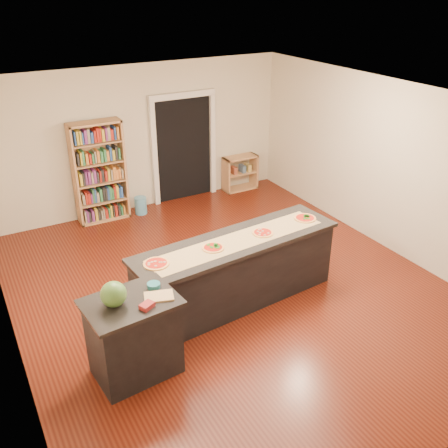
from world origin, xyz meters
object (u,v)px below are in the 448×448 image
kitchen_island (237,271)px  side_counter (134,337)px  waste_bin (141,205)px  bookshelf (99,172)px  watermelon (114,294)px  low_shelf (240,173)px

kitchen_island → side_counter: size_ratio=2.97×
side_counter → waste_bin: (1.63, 4.13, -0.34)m
side_counter → bookshelf: 4.37m
kitchen_island → watermelon: watermelon is taller
side_counter → low_shelf: bearing=41.8°
bookshelf → watermelon: size_ratio=6.65×
waste_bin → side_counter: bearing=-111.5°
kitchen_island → waste_bin: 3.49m
bookshelf → watermelon: 4.38m
kitchen_island → bookshelf: (-0.84, 3.59, 0.45)m
kitchen_island → watermelon: 2.14m
waste_bin → watermelon: 4.60m
side_counter → waste_bin: bearing=63.4°
bookshelf → waste_bin: bookshelf is taller
bookshelf → low_shelf: (3.05, 0.01, -0.58)m
bookshelf → side_counter: bearing=-102.3°
kitchen_island → bookshelf: size_ratio=1.59×
low_shelf → kitchen_island: bearing=-121.7°
low_shelf → watermelon: size_ratio=2.63×
watermelon → side_counter: bearing=-2.9°
low_shelf → watermelon: bearing=-134.4°
bookshelf → watermelon: (-1.10, -4.24, 0.20)m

